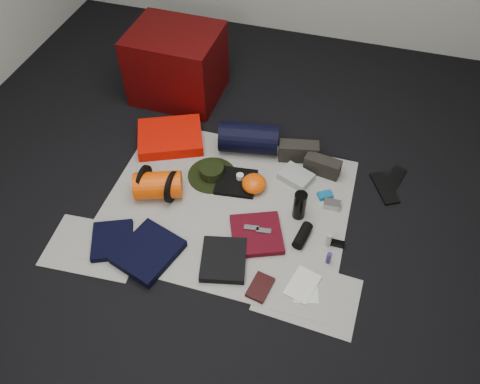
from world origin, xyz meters
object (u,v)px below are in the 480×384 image
(red_cabinet, at_px, (177,64))
(stuff_sack, at_px, (158,185))
(compact_camera, at_px, (332,204))
(water_bottle, at_px, (300,205))
(navy_duffel, at_px, (249,138))
(paperback_book, at_px, (260,287))
(sleeping_pad, at_px, (170,137))

(red_cabinet, height_order, stuff_sack, red_cabinet)
(red_cabinet, distance_m, compact_camera, 1.67)
(stuff_sack, distance_m, water_bottle, 0.95)
(navy_duffel, height_order, paperback_book, navy_duffel)
(compact_camera, xyz_separation_m, paperback_book, (-0.30, -0.73, -0.01))
(water_bottle, height_order, paperback_book, water_bottle)
(sleeping_pad, xyz_separation_m, water_bottle, (1.07, -0.42, 0.06))
(navy_duffel, relative_size, paperback_book, 2.42)
(paperback_book, bearing_deg, navy_duffel, 119.81)
(navy_duffel, xyz_separation_m, water_bottle, (0.48, -0.50, -0.01))
(water_bottle, relative_size, paperback_book, 1.20)
(navy_duffel, height_order, compact_camera, navy_duffel)
(red_cabinet, xyz_separation_m, stuff_sack, (0.27, -1.08, -0.18))
(sleeping_pad, distance_m, water_bottle, 1.15)
(sleeping_pad, height_order, compact_camera, sleeping_pad)
(paperback_book, bearing_deg, compact_camera, 78.13)
(red_cabinet, distance_m, water_bottle, 1.58)
(red_cabinet, xyz_separation_m, paperback_book, (1.11, -1.58, -0.26))
(water_bottle, relative_size, compact_camera, 1.92)
(red_cabinet, distance_m, navy_duffel, 0.90)
(stuff_sack, bearing_deg, navy_duffel, 51.98)
(compact_camera, bearing_deg, navy_duffel, 150.38)
(sleeping_pad, bearing_deg, water_bottle, -21.39)
(sleeping_pad, height_order, paperback_book, sleeping_pad)
(sleeping_pad, xyz_separation_m, stuff_sack, (0.12, -0.51, 0.05))
(navy_duffel, bearing_deg, red_cabinet, 136.37)
(compact_camera, relative_size, paperback_book, 0.62)
(red_cabinet, distance_m, paperback_book, 1.95)
(red_cabinet, bearing_deg, compact_camera, -29.87)
(red_cabinet, height_order, compact_camera, red_cabinet)
(water_bottle, xyz_separation_m, paperback_book, (-0.10, -0.59, -0.09))
(navy_duffel, xyz_separation_m, compact_camera, (0.68, -0.37, -0.09))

